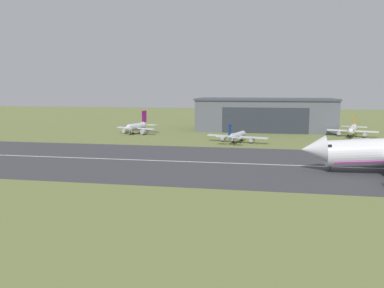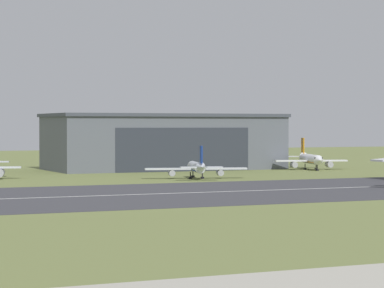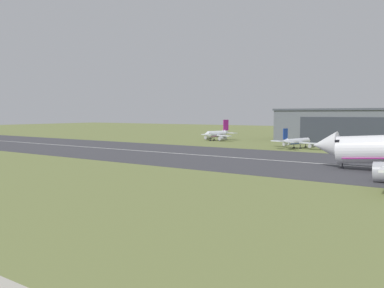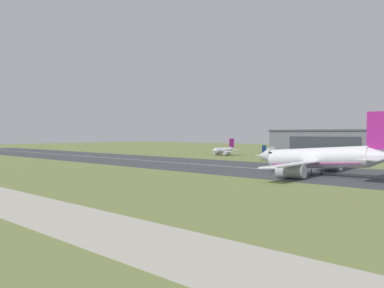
% 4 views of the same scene
% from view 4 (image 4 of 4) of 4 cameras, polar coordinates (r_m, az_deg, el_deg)
% --- Properties ---
extents(ground_plane, '(682.74, 682.74, 0.00)m').
position_cam_4_polar(ground_plane, '(140.23, -22.37, -3.90)').
color(ground_plane, olive).
extents(runway_strip, '(442.74, 53.17, 0.06)m').
position_cam_4_polar(runway_strip, '(174.31, -4.72, -2.71)').
color(runway_strip, '#3D3D42').
rests_on(runway_strip, ground_plane).
extents(runway_centreline, '(398.47, 0.70, 0.01)m').
position_cam_4_polar(runway_centreline, '(174.30, -4.72, -2.70)').
color(runway_centreline, silver).
rests_on(runway_centreline, runway_strip).
extents(hangar_building, '(64.40, 28.56, 15.32)m').
position_cam_4_polar(hangar_building, '(218.87, 20.74, 0.08)').
color(hangar_building, slate).
rests_on(hangar_building, ground_plane).
extents(airplane_landing, '(44.74, 59.06, 19.54)m').
position_cam_4_polar(airplane_landing, '(123.94, 18.68, -2.14)').
color(airplane_landing, white).
rests_on(airplane_landing, ground_plane).
extents(airplane_parked_west, '(18.98, 17.92, 10.01)m').
position_cam_4_polar(airplane_parked_west, '(223.37, 4.81, -0.98)').
color(airplane_parked_west, silver).
rests_on(airplane_parked_west, ground_plane).
extents(airplane_parked_east, '(23.08, 18.91, 7.68)m').
position_cam_4_polar(airplane_parked_east, '(182.30, 12.61, -1.76)').
color(airplane_parked_east, silver).
rests_on(airplane_parked_east, ground_plane).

